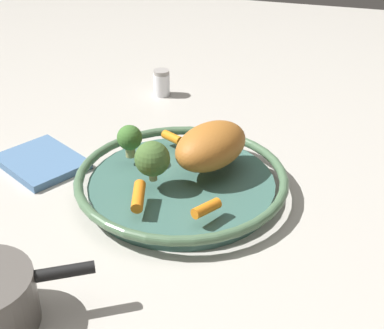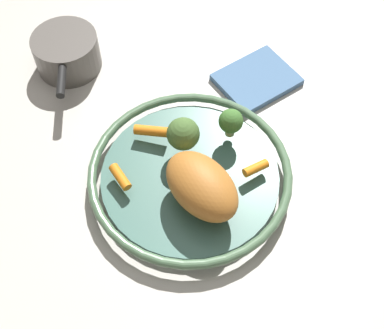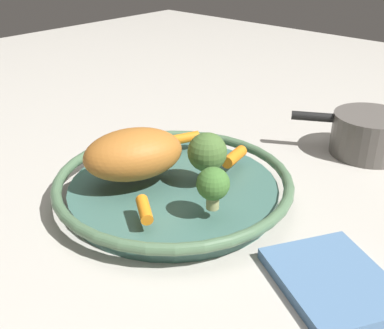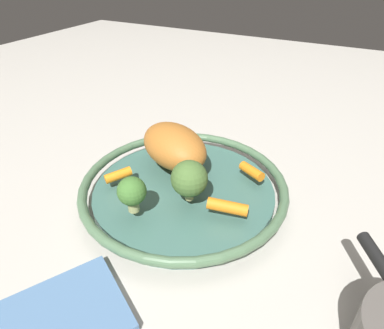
# 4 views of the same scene
# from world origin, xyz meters

# --- Properties ---
(ground_plane) EXTENTS (2.51, 2.51, 0.00)m
(ground_plane) POSITION_xyz_m (0.00, 0.00, 0.00)
(ground_plane) COLOR #B7B2A8
(serving_bowl) EXTENTS (0.35, 0.35, 0.04)m
(serving_bowl) POSITION_xyz_m (0.00, 0.00, 0.02)
(serving_bowl) COLOR #3D665B
(serving_bowl) RESTS_ON ground_plane
(roast_chicken_piece) EXTENTS (0.15, 0.17, 0.07)m
(roast_chicken_piece) POSITION_xyz_m (0.04, 0.04, 0.08)
(roast_chicken_piece) COLOR #AD6728
(roast_chicken_piece) RESTS_ON serving_bowl
(baby_carrot_back) EXTENTS (0.03, 0.06, 0.02)m
(baby_carrot_back) POSITION_xyz_m (-0.04, -0.10, 0.05)
(baby_carrot_back) COLOR orange
(baby_carrot_back) RESTS_ON serving_bowl
(baby_carrot_near_rim) EXTENTS (0.05, 0.04, 0.02)m
(baby_carrot_near_rim) POSITION_xyz_m (-0.05, 0.10, 0.05)
(baby_carrot_near_rim) COLOR orange
(baby_carrot_near_rim) RESTS_ON serving_bowl
(baby_carrot_center) EXTENTS (0.04, 0.05, 0.02)m
(baby_carrot_center) POSITION_xyz_m (0.07, -0.10, 0.05)
(baby_carrot_center) COLOR orange
(baby_carrot_center) RESTS_ON serving_bowl
(broccoli_floret_edge) EXTENTS (0.04, 0.04, 0.06)m
(broccoli_floret_edge) POSITION_xyz_m (-0.10, 0.03, 0.07)
(broccoli_floret_edge) COLOR tan
(broccoli_floret_edge) RESTS_ON serving_bowl
(broccoli_floret_small) EXTENTS (0.06, 0.06, 0.07)m
(broccoli_floret_small) POSITION_xyz_m (-0.04, -0.03, 0.08)
(broccoli_floret_small) COLOR tan
(broccoli_floret_small) RESTS_ON serving_bowl
(saucepan) EXTENTS (0.19, 0.14, 0.07)m
(saucepan) POSITION_xyz_m (-0.15, -0.35, 0.04)
(saucepan) COLOR #56514C
(saucepan) RESTS_ON ground_plane
(dish_towel) EXTENTS (0.19, 0.18, 0.01)m
(dish_towel) POSITION_xyz_m (-0.27, 0.02, 0.01)
(dish_towel) COLOR #4C7099
(dish_towel) RESTS_ON ground_plane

